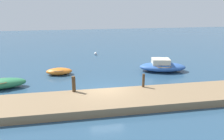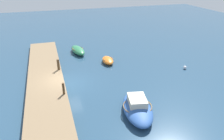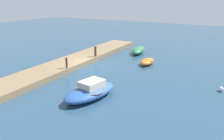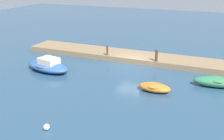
{
  "view_description": "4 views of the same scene",
  "coord_description": "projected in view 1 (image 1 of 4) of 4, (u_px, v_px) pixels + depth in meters",
  "views": [
    {
      "loc": [
        -2.06,
        -14.41,
        6.28
      ],
      "look_at": [
        1.1,
        3.67,
        0.63
      ],
      "focal_mm": 34.47,
      "sensor_mm": 36.0,
      "label": 1
    },
    {
      "loc": [
        18.2,
        -1.24,
        9.68
      ],
      "look_at": [
        0.01,
        4.49,
        0.78
      ],
      "focal_mm": 34.38,
      "sensor_mm": 36.0,
      "label": 2
    },
    {
      "loc": [
        19.01,
        13.23,
        7.01
      ],
      "look_at": [
        1.3,
        3.57,
        0.54
      ],
      "focal_mm": 37.74,
      "sensor_mm": 36.0,
      "label": 3
    },
    {
      "loc": [
        -7.99,
        23.19,
        8.22
      ],
      "look_at": [
        0.33,
        3.85,
        0.7
      ],
      "focal_mm": 43.7,
      "sensor_mm": 36.0,
      "label": 4
    }
  ],
  "objects": [
    {
      "name": "mooring_post_west",
      "position": [
        74.0,
        84.0,
        14.64
      ],
      "size": [
        0.25,
        0.25,
        1.1
      ],
      "primitive_type": "cylinder",
      "color": "#47331E",
      "rests_on": "dock_platform"
    },
    {
      "name": "dinghy_orange",
      "position": [
        59.0,
        71.0,
        19.88
      ],
      "size": [
        2.41,
        1.31,
        0.62
      ],
      "rotation": [
        0.0,
        0.0,
        -0.04
      ],
      "color": "orange",
      "rests_on": "ground_plane"
    },
    {
      "name": "marker_buoy",
      "position": [
        96.0,
        54.0,
        27.63
      ],
      "size": [
        0.36,
        0.36,
        0.36
      ],
      "primitive_type": "sphere",
      "color": "silver",
      "rests_on": "ground_plane"
    },
    {
      "name": "rowboat_green",
      "position": [
        2.0,
        83.0,
        16.59
      ],
      "size": [
        3.72,
        1.84,
        0.79
      ],
      "rotation": [
        0.0,
        0.0,
        0.15
      ],
      "color": "#2D7A4C",
      "rests_on": "ground_plane"
    },
    {
      "name": "motorboat_blue",
      "position": [
        162.0,
        66.0,
        20.87
      ],
      "size": [
        4.76,
        2.92,
        1.24
      ],
      "rotation": [
        0.0,
        0.0,
        -0.2
      ],
      "color": "#2D569E",
      "rests_on": "ground_plane"
    },
    {
      "name": "mooring_post_mid_west",
      "position": [
        143.0,
        81.0,
        15.47
      ],
      "size": [
        0.19,
        0.19,
        0.98
      ],
      "primitive_type": "cylinder",
      "color": "#47331E",
      "rests_on": "dock_platform"
    },
    {
      "name": "ground_plane",
      "position": [
        106.0,
        93.0,
        15.76
      ],
      "size": [
        84.0,
        84.0,
        0.0
      ],
      "primitive_type": "plane",
      "color": "navy"
    },
    {
      "name": "dock_platform",
      "position": [
        110.0,
        101.0,
        13.96
      ],
      "size": [
        23.88,
        3.23,
        0.51
      ],
      "primitive_type": "cube",
      "color": "#846B4C",
      "rests_on": "ground_plane"
    }
  ]
}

